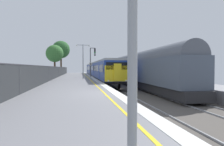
# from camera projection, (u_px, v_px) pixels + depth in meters

# --- Properties ---
(ground) EXTENTS (17.40, 110.00, 1.21)m
(ground) POSITION_uv_depth(u_px,v_px,m) (148.00, 101.00, 12.78)
(ground) COLOR slate
(commuter_train_at_platform) EXTENTS (2.83, 40.26, 3.81)m
(commuter_train_at_platform) POSITION_uv_depth(u_px,v_px,m) (98.00, 70.00, 39.62)
(commuter_train_at_platform) COLOR navy
(commuter_train_at_platform) RESTS_ON ground
(freight_train_adjacent_track) EXTENTS (2.60, 27.11, 4.62)m
(freight_train_adjacent_track) POSITION_uv_depth(u_px,v_px,m) (138.00, 69.00, 25.99)
(freight_train_adjacent_track) COLOR #232326
(freight_train_adjacent_track) RESTS_ON ground
(signal_gantry) EXTENTS (1.10, 0.24, 5.43)m
(signal_gantry) POSITION_uv_depth(u_px,v_px,m) (92.00, 59.00, 36.05)
(signal_gantry) COLOR #47474C
(signal_gantry) RESTS_ON ground
(speed_limit_sign) EXTENTS (0.59, 0.08, 2.62)m
(speed_limit_sign) POSITION_uv_depth(u_px,v_px,m) (91.00, 68.00, 33.97)
(speed_limit_sign) COLOR #59595B
(speed_limit_sign) RESTS_ON ground
(platform_lamp_mid) EXTENTS (2.00, 0.20, 5.03)m
(platform_lamp_mid) POSITION_uv_depth(u_px,v_px,m) (83.00, 58.00, 27.69)
(platform_lamp_mid) COLOR #93999E
(platform_lamp_mid) RESTS_ON ground
(platform_back_fence) EXTENTS (0.07, 99.00, 1.84)m
(platform_back_fence) POSITION_uv_depth(u_px,v_px,m) (19.00, 79.00, 11.31)
(platform_back_fence) COLOR #282B2D
(platform_back_fence) RESTS_ON ground
(background_tree_left) EXTENTS (4.52, 4.52, 8.63)m
(background_tree_left) POSITION_uv_depth(u_px,v_px,m) (61.00, 50.00, 49.22)
(background_tree_left) COLOR #473323
(background_tree_left) RESTS_ON ground
(background_tree_centre) EXTENTS (3.97, 3.97, 6.92)m
(background_tree_centre) POSITION_uv_depth(u_px,v_px,m) (54.00, 54.00, 43.88)
(background_tree_centre) COLOR #473323
(background_tree_centre) RESTS_ON ground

